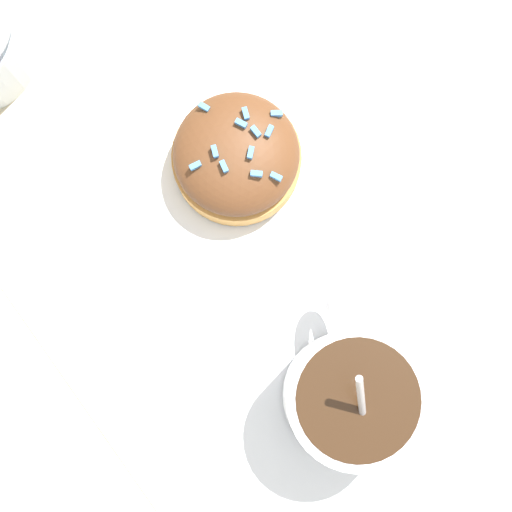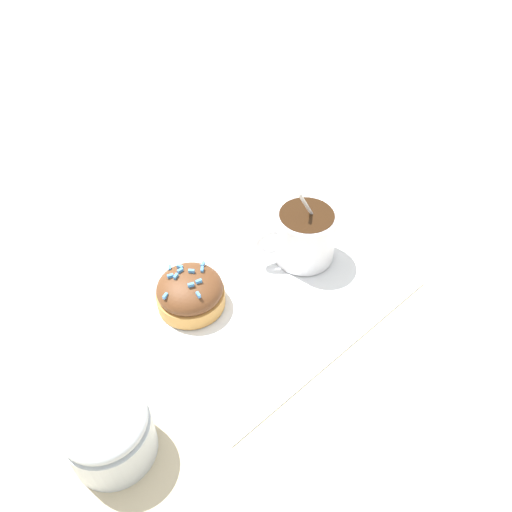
% 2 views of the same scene
% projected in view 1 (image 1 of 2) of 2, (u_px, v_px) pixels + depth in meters
% --- Properties ---
extents(ground_plane, '(3.00, 3.00, 0.00)m').
position_uv_depth(ground_plane, '(287.00, 280.00, 0.54)').
color(ground_plane, '#C6B793').
extents(paper_napkin, '(0.34, 0.32, 0.00)m').
position_uv_depth(paper_napkin, '(287.00, 280.00, 0.54)').
color(paper_napkin, white).
rests_on(paper_napkin, ground_plane).
extents(coffee_cup, '(0.10, 0.08, 0.11)m').
position_uv_depth(coffee_cup, '(352.00, 395.00, 0.49)').
color(coffee_cup, white).
rests_on(coffee_cup, paper_napkin).
extents(frosted_pastry, '(0.08, 0.08, 0.05)m').
position_uv_depth(frosted_pastry, '(236.00, 156.00, 0.53)').
color(frosted_pastry, '#D19347').
rests_on(frosted_pastry, paper_napkin).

